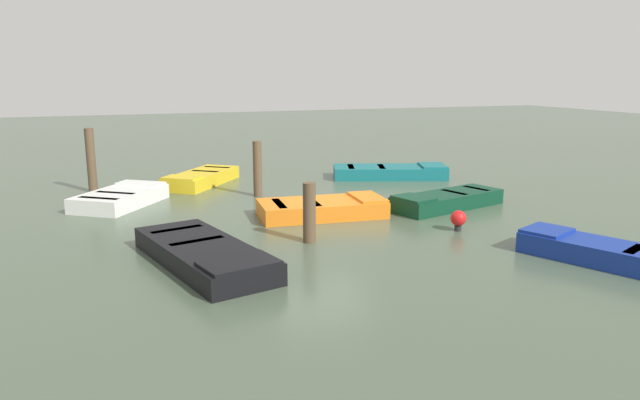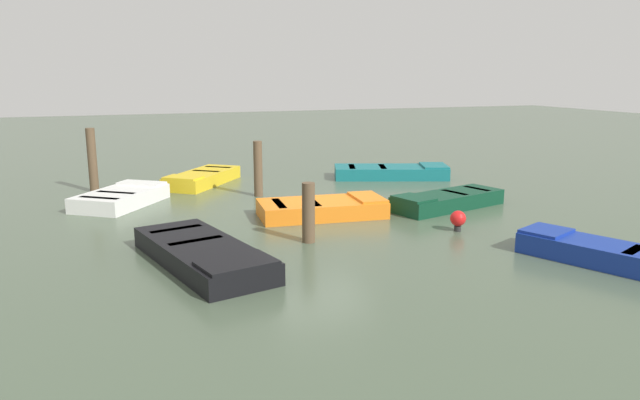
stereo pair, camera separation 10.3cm
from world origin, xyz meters
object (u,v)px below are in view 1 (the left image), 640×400
(mooring_piling_far_left, at_px, (91,160))
(rowboat_orange, at_px, (323,208))
(rowboat_white, at_px, (121,198))
(rowboat_dark_green, at_px, (447,200))
(rowboat_blue, at_px, (617,255))
(rowboat_black, at_px, (204,254))
(marker_buoy, at_px, (458,219))
(rowboat_yellow, at_px, (201,178))
(mooring_piling_near_right, at_px, (257,169))
(mooring_piling_mid_left, at_px, (309,213))
(rowboat_teal, at_px, (390,172))

(mooring_piling_far_left, bearing_deg, rowboat_orange, -134.59)
(rowboat_white, bearing_deg, rowboat_dark_green, -76.40)
(rowboat_blue, height_order, rowboat_dark_green, same)
(rowboat_black, bearing_deg, marker_buoy, 79.93)
(rowboat_yellow, distance_m, mooring_piling_far_left, 3.38)
(rowboat_white, distance_m, mooring_piling_near_right, 3.88)
(mooring_piling_mid_left, relative_size, marker_buoy, 2.70)
(rowboat_black, bearing_deg, rowboat_white, 178.03)
(rowboat_white, relative_size, mooring_piling_mid_left, 2.32)
(rowboat_teal, relative_size, rowboat_dark_green, 1.17)
(rowboat_teal, distance_m, mooring_piling_near_right, 5.28)
(mooring_piling_mid_left, distance_m, mooring_piling_near_right, 5.07)
(rowboat_yellow, relative_size, mooring_piling_near_right, 2.00)
(rowboat_teal, distance_m, marker_buoy, 7.01)
(mooring_piling_mid_left, relative_size, mooring_piling_near_right, 0.80)
(mooring_piling_near_right, bearing_deg, mooring_piling_mid_left, 177.73)
(rowboat_yellow, xyz_separation_m, mooring_piling_far_left, (-0.07, 3.29, 0.75))
(rowboat_dark_green, bearing_deg, marker_buoy, 48.07)
(rowboat_orange, xyz_separation_m, rowboat_dark_green, (-0.29, -3.46, -0.00))
(rowboat_blue, height_order, rowboat_yellow, same)
(rowboat_orange, relative_size, rowboat_yellow, 1.00)
(rowboat_white, distance_m, mooring_piling_far_left, 2.46)
(rowboat_dark_green, bearing_deg, rowboat_blue, 77.76)
(rowboat_orange, xyz_separation_m, rowboat_blue, (-5.61, -3.76, -0.00))
(rowboat_orange, relative_size, rowboat_white, 1.08)
(marker_buoy, bearing_deg, mooring_piling_far_left, 45.27)
(rowboat_yellow, relative_size, mooring_piling_mid_left, 2.51)
(rowboat_orange, height_order, mooring_piling_mid_left, mooring_piling_mid_left)
(rowboat_dark_green, height_order, mooring_piling_far_left, mooring_piling_far_left)
(mooring_piling_mid_left, bearing_deg, rowboat_teal, -39.30)
(rowboat_teal, bearing_deg, marker_buoy, -84.65)
(rowboat_white, relative_size, rowboat_yellow, 0.93)
(rowboat_blue, xyz_separation_m, rowboat_teal, (9.98, -0.41, -0.00))
(rowboat_orange, height_order, marker_buoy, marker_buoy)
(rowboat_white, height_order, rowboat_yellow, same)
(rowboat_orange, height_order, rowboat_white, same)
(rowboat_yellow, height_order, mooring_piling_near_right, mooring_piling_near_right)
(rowboat_blue, bearing_deg, mooring_piling_near_right, 4.82)
(rowboat_orange, bearing_deg, rowboat_teal, 51.90)
(rowboat_white, distance_m, mooring_piling_mid_left, 6.35)
(mooring_piling_mid_left, bearing_deg, mooring_piling_near_right, -2.27)
(mooring_piling_far_left, xyz_separation_m, mooring_piling_near_right, (-2.36, -4.54, -0.16))
(rowboat_dark_green, bearing_deg, mooring_piling_near_right, -52.59)
(rowboat_white, relative_size, mooring_piling_near_right, 1.85)
(rowboat_orange, relative_size, mooring_piling_near_right, 2.01)
(rowboat_blue, relative_size, rowboat_yellow, 1.14)
(rowboat_white, height_order, marker_buoy, marker_buoy)
(rowboat_black, relative_size, mooring_piling_mid_left, 3.11)
(rowboat_black, bearing_deg, mooring_piling_near_right, 142.15)
(rowboat_black, distance_m, mooring_piling_near_right, 6.38)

